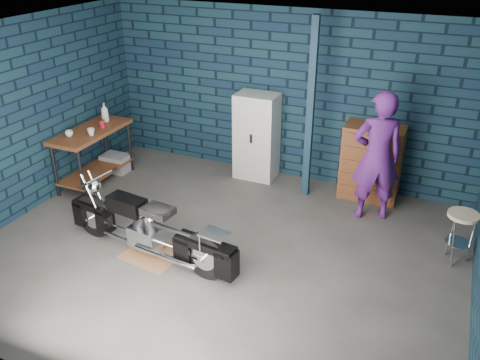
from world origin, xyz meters
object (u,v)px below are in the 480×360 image
object	(u,v)px
storage_bin	(116,163)
shop_stool	(459,238)
person	(377,157)
tool_chest	(371,163)
motorcycle	(148,224)
workbench	(94,157)
locker	(256,137)

from	to	relation	value
storage_bin	shop_stool	xyz separation A→B (m)	(5.44, -0.50, 0.20)
person	tool_chest	distance (m)	0.68
person	shop_stool	bearing A→B (deg)	126.41
motorcycle	person	size ratio (longest dim) A/B	1.14
workbench	motorcycle	size ratio (longest dim) A/B	0.66
workbench	motorcycle	world-z (taller)	motorcycle
motorcycle	storage_bin	world-z (taller)	motorcycle
storage_bin	locker	xyz separation A→B (m)	(2.27, 0.75, 0.56)
locker	shop_stool	xyz separation A→B (m)	(3.17, -1.26, -0.37)
storage_bin	person	bearing A→B (deg)	2.57
workbench	locker	size ratio (longest dim) A/B	0.99
person	tool_chest	size ratio (longest dim) A/B	1.62
workbench	person	size ratio (longest dim) A/B	0.75
locker	tool_chest	world-z (taller)	locker
motorcycle	storage_bin	xyz separation A→B (m)	(-1.92, 1.93, -0.33)
person	shop_stool	world-z (taller)	person
locker	tool_chest	bearing A→B (deg)	0.00
storage_bin	tool_chest	world-z (taller)	tool_chest
workbench	tool_chest	size ratio (longest dim) A/B	1.22
person	locker	size ratio (longest dim) A/B	1.32
storage_bin	shop_stool	distance (m)	5.47
tool_chest	person	bearing A→B (deg)	-75.84
motorcycle	storage_bin	bearing A→B (deg)	142.23
storage_bin	tool_chest	distance (m)	4.21
person	storage_bin	size ratio (longest dim) A/B	4.05
motorcycle	person	bearing A→B (deg)	49.50
locker	shop_stool	size ratio (longest dim) A/B	2.08
person	storage_bin	bearing A→B (deg)	-20.59
workbench	storage_bin	size ratio (longest dim) A/B	3.05
motorcycle	tool_chest	size ratio (longest dim) A/B	1.85
motorcycle	shop_stool	world-z (taller)	motorcycle
storage_bin	workbench	bearing A→B (deg)	-92.29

